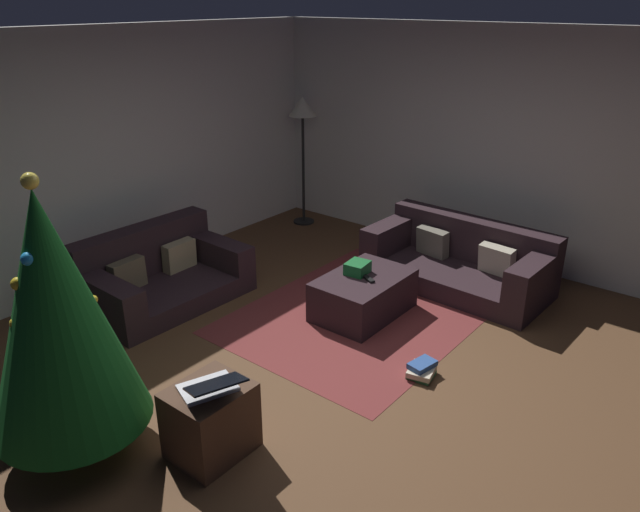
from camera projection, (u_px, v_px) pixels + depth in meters
The scene contains 14 objects.
ground_plane at pixel (335, 379), 4.90m from camera, with size 6.40×6.40×0.00m, color brown.
rear_partition at pixel (93, 160), 6.20m from camera, with size 6.40×0.12×2.60m, color silver.
corner_partition at pixel (511, 150), 6.64m from camera, with size 0.12×6.40×2.60m, color silver.
couch_left at pixel (159, 274), 6.11m from camera, with size 1.59×1.01×0.71m.
couch_right at pixel (461, 261), 6.43m from camera, with size 0.97×1.92×0.67m.
ottoman at pixel (363, 295), 5.84m from camera, with size 0.96×0.64×0.40m, color #2D1E23.
gift_box at pixel (357, 268), 5.80m from camera, with size 0.23×0.19×0.11m, color #19662D.
tv_remote at pixel (368, 279), 5.69m from camera, with size 0.05×0.16×0.02m, color black.
christmas_tree at pixel (55, 313), 3.72m from camera, with size 1.01×1.01×1.94m.
side_table at pixel (211, 420), 4.03m from camera, with size 0.52×0.44×0.50m, color #4C3323.
laptop at pixel (211, 386), 3.86m from camera, with size 0.48×0.51×0.18m.
book_stack at pixel (422, 370), 4.91m from camera, with size 0.28×0.24×0.12m.
corner_lamp at pixel (303, 116), 7.74m from camera, with size 0.36×0.36×1.68m.
area_rug at pixel (363, 313), 5.91m from camera, with size 2.60×2.00×0.01m, color maroon.
Camera 1 is at (-3.28, -2.48, 2.84)m, focal length 34.06 mm.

